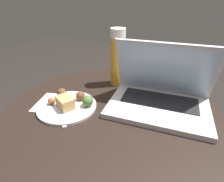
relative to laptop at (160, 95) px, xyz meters
The scene contains 6 objects.
table 0.25m from the laptop, 147.83° to the right, with size 0.75×0.75×0.58m.
napkin 0.35m from the laptop, 157.86° to the right, with size 0.21×0.17×0.00m.
laptop is the anchor object (origin of this frame).
beer_glass 0.24m from the laptop, 152.24° to the left, with size 0.06×0.06×0.23m.
snack_plate 0.32m from the laptop, 155.31° to the right, with size 0.20×0.20×0.05m.
fork 0.34m from the laptop, 151.43° to the right, with size 0.13×0.13×0.00m.
Camera 1 is at (0.19, -0.45, 0.93)m, focal length 28.00 mm.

